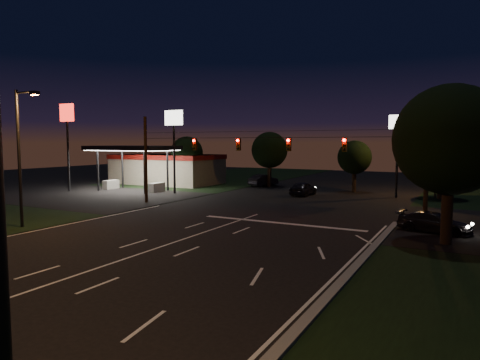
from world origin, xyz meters
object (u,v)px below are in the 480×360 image
Objects in this scene: car_cross at (434,222)px; utility_pole_right at (425,226)px; car_oncoming_b at (263,180)px; tree_right_near at (451,141)px; car_oncoming_a at (303,188)px.

utility_pole_right is at bearing 31.53° from car_cross.
tree_right_near is at bearing 146.52° from car_oncoming_b.
car_oncoming_b is at bearing 56.87° from car_cross.
tree_right_near is at bearing 132.47° from car_oncoming_a.
car_cross is (13.70, -14.13, -0.10)m from car_oncoming_a.
tree_right_near is 33.33m from car_oncoming_b.
car_oncoming_b is (-20.97, 19.26, 0.74)m from utility_pole_right.
car_cross is (0.70, -1.88, 0.64)m from utility_pole_right.
car_oncoming_b is 1.03× the size of car_cross.
utility_pole_right reaches higher than car_oncoming_b.
car_oncoming_b is (-22.49, 24.09, -4.93)m from tree_right_near.
utility_pole_right is 2.07× the size of car_oncoming_a.
car_oncoming_a is at bearing 130.38° from tree_right_near.
car_cross is at bearing 105.67° from tree_right_near.
utility_pole_right is 7.61m from tree_right_near.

